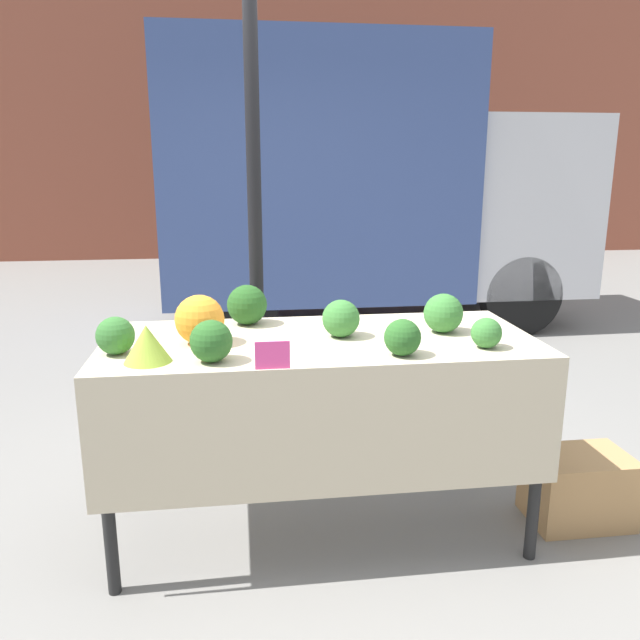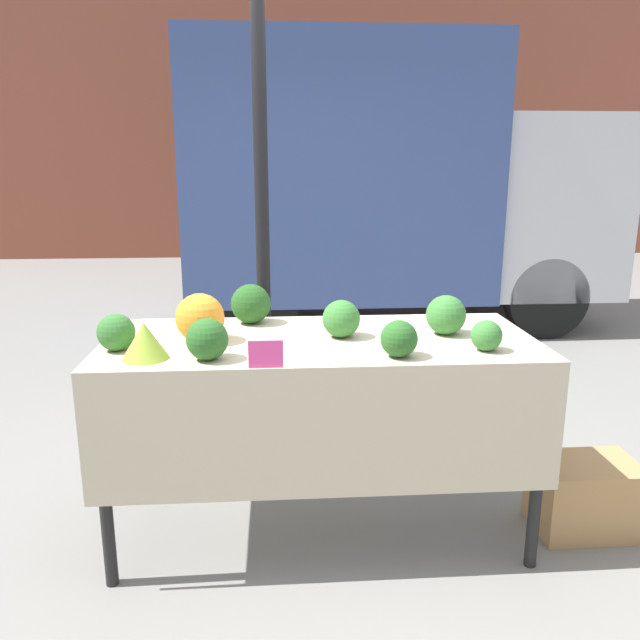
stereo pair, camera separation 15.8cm
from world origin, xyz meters
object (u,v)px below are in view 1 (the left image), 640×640
(parked_truck, at_px, (358,183))
(orange_cauliflower, at_px, (200,320))
(price_sign, at_px, (272,355))
(produce_crate, at_px, (578,487))

(parked_truck, bearing_deg, orange_cauliflower, -109.87)
(parked_truck, relative_size, orange_cauliflower, 20.60)
(price_sign, relative_size, produce_crate, 0.28)
(parked_truck, height_order, orange_cauliflower, parked_truck)
(parked_truck, xyz_separation_m, produce_crate, (0.29, -4.01, -1.29))
(parked_truck, bearing_deg, price_sign, -104.88)
(orange_cauliflower, xyz_separation_m, price_sign, (0.28, -0.37, -0.05))
(parked_truck, distance_m, orange_cauliflower, 4.21)
(orange_cauliflower, bearing_deg, parked_truck, 70.13)
(parked_truck, relative_size, price_sign, 33.09)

